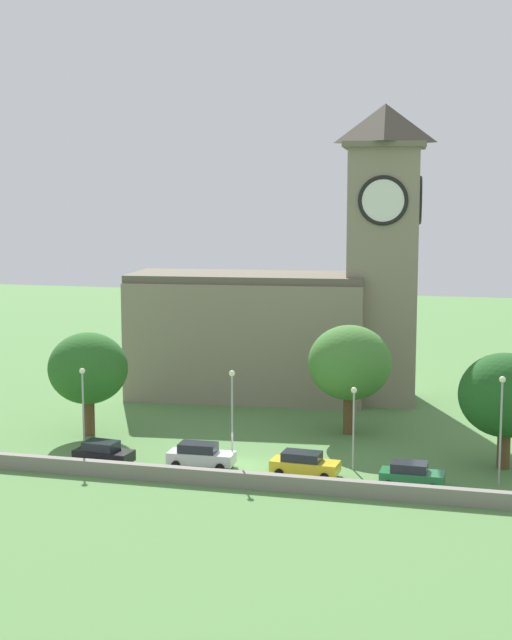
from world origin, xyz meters
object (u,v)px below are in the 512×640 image
streetlamp_central (232,403)px  streetlamp_west_mid (83,397)px  car_yellow (304,464)px  car_green (411,475)px  streetlamp_east_mid (354,413)px  church (291,309)px  tree_churchyard (506,395)px  car_black (103,453)px  tree_riverside_west (350,363)px  car_silver (200,455)px  streetlamp_east_end (501,413)px  tree_riverside_east (88,369)px

streetlamp_central → streetlamp_west_mid: bearing=-178.9°
car_yellow → streetlamp_central: size_ratio=0.69×
car_green → streetlamp_central: bearing=172.9°
streetlamp_west_mid → streetlamp_east_mid: bearing=4.6°
church → tree_churchyard: 27.54m
car_black → streetlamp_central: streetlamp_central is taller
tree_riverside_west → streetlamp_central: bearing=-121.1°
car_silver → car_green: 15.08m
church → streetlamp_east_end: (19.45, -22.86, -3.63)m
streetlamp_east_mid → car_silver: bearing=-168.3°
car_yellow → streetlamp_east_end: 13.83m
car_green → tree_riverside_west: 15.04m
streetlamp_west_mid → tree_churchyard: 30.71m
car_green → car_silver: bearing=177.0°
church → streetlamp_west_mid: 26.13m
car_green → tree_riverside_east: tree_riverside_east is taller
streetlamp_east_mid → tree_riverside_east: (-22.15, 4.08, 1.41)m
car_black → tree_riverside_west: 21.20m
car_black → streetlamp_east_mid: streetlamp_east_mid is taller
streetlamp_central → streetlamp_east_mid: streetlamp_central is taller
tree_churchyard → tree_riverside_west: bearing=151.0°
streetlamp_west_mid → streetlamp_east_end: (30.06, 0.68, 0.43)m
car_yellow → tree_churchyard: tree_churchyard is taller
church → car_silver: church is taller
streetlamp_east_mid → car_green: bearing=-34.4°
streetlamp_central → church: bearing=92.1°
car_green → tree_riverside_west: bearing=116.0°
car_yellow → streetlamp_central: streetlamp_central is taller
car_green → streetlamp_central: (-12.93, 1.62, 3.84)m
church → streetlamp_east_mid: church is taller
church → car_yellow: church is taller
church → car_yellow: size_ratio=5.84×
church → streetlamp_west_mid: bearing=-114.3°
car_silver → tree_churchyard: size_ratio=0.58×
church → car_green: 29.51m
car_black → car_silver: (7.02, 1.18, 0.02)m
tree_riverside_east → streetlamp_west_mid: bearing=-69.2°
car_silver → streetlamp_west_mid: streetlamp_west_mid is taller
car_green → streetlamp_east_mid: (-4.39, 3.01, 3.23)m
car_silver → streetlamp_central: (2.14, 0.82, 3.79)m
streetlamp_east_mid → streetlamp_east_end: streetlamp_east_end is taller
car_green → streetlamp_east_end: (5.68, 2.08, 4.07)m
car_green → church: bearing=118.9°
car_silver → streetlamp_central: size_ratio=0.69×
streetlamp_west_mid → streetlamp_central: (11.46, 0.22, 0.20)m
car_yellow → streetlamp_east_end: streetlamp_east_end is taller
tree_riverside_east → car_black: bearing=-59.1°
car_silver → streetlamp_east_mid: (10.67, 2.21, 3.18)m
tree_riverside_west → tree_riverside_east: size_ratio=1.06×
streetlamp_west_mid → tree_churchyard: (30.35, 4.61, 0.81)m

